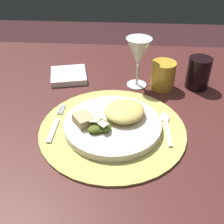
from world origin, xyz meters
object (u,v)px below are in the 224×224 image
at_px(dining_table, 114,145).
at_px(napkin, 69,75).
at_px(dinner_plate, 111,125).
at_px(amber_tumbler, 163,75).
at_px(wine_glass, 138,53).
at_px(fork, 56,124).
at_px(spoon, 166,123).
at_px(dark_tumbler, 198,73).

height_order(dining_table, napkin, napkin).
height_order(dinner_plate, amber_tumbler, amber_tumbler).
bearing_deg(wine_glass, dinner_plate, -106.29).
bearing_deg(dining_table, fork, -162.28).
xyz_separation_m(fork, napkin, (-0.02, 0.26, 0.00)).
bearing_deg(dining_table, wine_glass, 70.82).
relative_size(fork, amber_tumbler, 1.86).
distance_m(fork, spoon, 0.29).
xyz_separation_m(dining_table, amber_tumbler, (0.14, 0.17, 0.14)).
bearing_deg(amber_tumbler, dark_tumbler, 5.59).
bearing_deg(fork, wine_glass, 47.22).
height_order(dining_table, dinner_plate, dinner_plate).
distance_m(dinner_plate, dark_tumbler, 0.35).
distance_m(spoon, amber_tumbler, 0.20).
bearing_deg(dark_tumbler, amber_tumbler, -174.41).
xyz_separation_m(dining_table, wine_glass, (0.06, 0.18, 0.21)).
bearing_deg(dining_table, spoon, -10.60).
bearing_deg(fork, spoon, 4.29).
relative_size(napkin, dark_tumbler, 1.20).
bearing_deg(dining_table, dark_tumbler, 36.13).
distance_m(dining_table, spoon, 0.18).
bearing_deg(amber_tumbler, dining_table, -129.37).
distance_m(spoon, wine_glass, 0.24).
bearing_deg(wine_glass, amber_tumbler, -5.15).
bearing_deg(wine_glass, fork, -132.78).
relative_size(dining_table, fork, 7.13).
bearing_deg(napkin, fork, -86.29).
xyz_separation_m(dining_table, dark_tumbler, (0.25, 0.18, 0.15)).
xyz_separation_m(dinner_plate, spoon, (0.14, 0.02, -0.01)).
height_order(napkin, dark_tumbler, dark_tumbler).
bearing_deg(dinner_plate, wine_glass, 73.71).
xyz_separation_m(dining_table, spoon, (0.14, -0.03, 0.11)).
height_order(fork, napkin, napkin).
distance_m(dining_table, amber_tumbler, 0.27).
height_order(dining_table, spoon, spoon).
height_order(dining_table, wine_glass, wine_glass).
bearing_deg(spoon, dark_tumbler, 61.49).
height_order(fork, amber_tumbler, amber_tumbler).
xyz_separation_m(fork, wine_glass, (0.21, 0.23, 0.10)).
relative_size(dinner_plate, amber_tumbler, 2.85).
distance_m(fork, dark_tumbler, 0.46).
distance_m(fork, wine_glass, 0.33).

